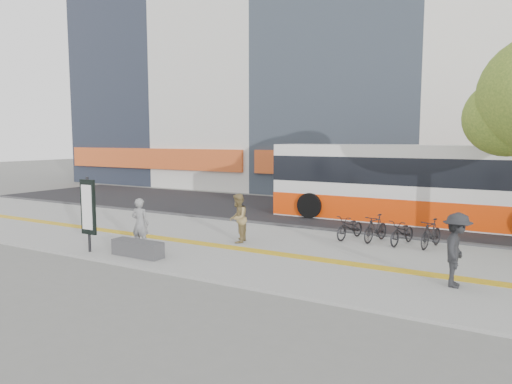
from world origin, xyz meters
The scene contains 12 objects.
ground centered at (0.00, 0.00, 0.00)m, with size 120.00×120.00×0.00m, color slate.
sidewalk centered at (0.00, 1.50, 0.04)m, with size 40.00×7.00×0.08m, color gray.
tactile_strip centered at (0.00, 1.00, 0.09)m, with size 40.00×0.45×0.01m, color gold.
street centered at (0.00, 9.00, 0.03)m, with size 40.00×8.00×0.06m, color black.
curb centered at (0.00, 5.00, 0.07)m, with size 40.00×0.25×0.14m, color #343336.
bench centered at (-2.60, -1.20, 0.30)m, with size 1.60×0.45×0.45m, color #343336.
signboard centered at (-4.20, -1.51, 1.37)m, with size 0.55×0.10×2.20m.
bus centered at (2.99, 8.50, 1.50)m, with size 11.52×2.73×3.07m.
bicycle_row centered at (3.06, 4.00, 0.49)m, with size 3.32×1.57×0.87m.
seated_woman centered at (-3.13, -0.52, 0.85)m, with size 0.56×0.37×1.54m, color black.
pedestrian_tan centered at (-1.11, 1.73, 0.86)m, with size 0.76×0.59×1.56m, color olive.
pedestrian_dark centered at (5.50, 0.32, 0.92)m, with size 1.08×0.62×1.67m, color black.
Camera 1 is at (6.73, -10.75, 3.37)m, focal length 33.00 mm.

